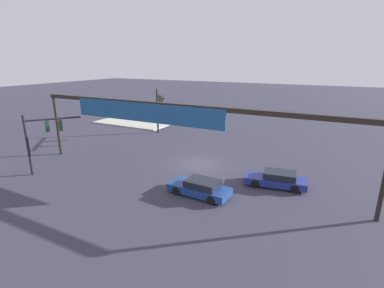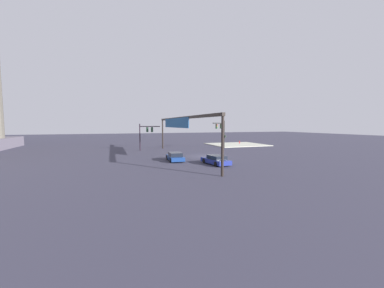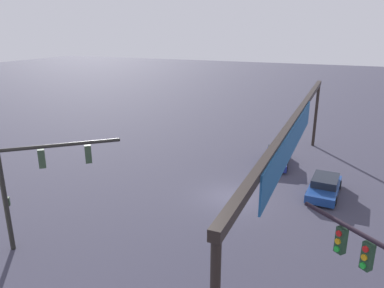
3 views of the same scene
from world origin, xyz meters
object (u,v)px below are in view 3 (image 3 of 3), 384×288
object	(u,v)px
traffic_signal_opposite_side	(378,280)
sedan_car_waiting_far	(324,186)
sedan_car_approaching	(276,157)

from	to	relation	value
traffic_signal_opposite_side	sedan_car_waiting_far	world-z (taller)	traffic_signal_opposite_side
sedan_car_approaching	sedan_car_waiting_far	xyz separation A→B (m)	(4.66, 4.18, -0.00)
traffic_signal_opposite_side	sedan_car_approaching	bearing A→B (deg)	-32.03
traffic_signal_opposite_side	sedan_car_waiting_far	size ratio (longest dim) A/B	1.13
sedan_car_waiting_far	sedan_car_approaching	bearing A→B (deg)	-134.81
traffic_signal_opposite_side	sedan_car_approaching	size ratio (longest dim) A/B	1.08
sedan_car_approaching	sedan_car_waiting_far	world-z (taller)	same
sedan_car_approaching	sedan_car_waiting_far	size ratio (longest dim) A/B	1.04
traffic_signal_opposite_side	sedan_car_waiting_far	bearing A→B (deg)	-41.94
traffic_signal_opposite_side	sedan_car_waiting_far	distance (m)	14.35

